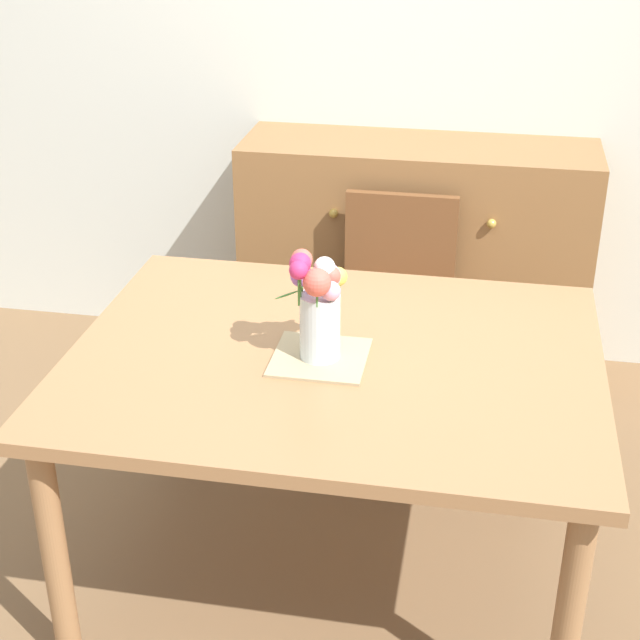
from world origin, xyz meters
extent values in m
plane|color=brown|center=(0.00, 0.00, 0.00)|extent=(12.00, 12.00, 0.00)
cube|color=silver|center=(0.00, 1.60, 1.40)|extent=(7.00, 0.10, 2.80)
cube|color=#9E7047|center=(0.00, 0.00, 0.76)|extent=(1.48, 1.16, 0.04)
cylinder|color=#9E7047|center=(-0.66, -0.50, 0.37)|extent=(0.07, 0.07, 0.74)
cylinder|color=#9E7047|center=(0.66, -0.50, 0.37)|extent=(0.07, 0.07, 0.74)
cylinder|color=#9E7047|center=(-0.66, 0.50, 0.37)|extent=(0.07, 0.07, 0.74)
cylinder|color=#9E7047|center=(0.66, 0.50, 0.37)|extent=(0.07, 0.07, 0.74)
cube|color=brown|center=(0.07, 0.84, 0.46)|extent=(0.42, 0.42, 0.04)
cylinder|color=brown|center=(0.25, 0.66, 0.22)|extent=(0.04, 0.04, 0.44)
cylinder|color=brown|center=(-0.11, 0.66, 0.22)|extent=(0.04, 0.04, 0.44)
cylinder|color=brown|center=(0.25, 1.02, 0.22)|extent=(0.04, 0.04, 0.44)
cylinder|color=brown|center=(-0.11, 1.02, 0.22)|extent=(0.04, 0.04, 0.44)
cube|color=brown|center=(0.07, 1.03, 0.69)|extent=(0.42, 0.04, 0.42)
cube|color=olive|center=(0.11, 1.33, 0.50)|extent=(1.40, 0.44, 1.00)
sphere|color=#B7933D|center=(-0.19, 1.10, 0.78)|extent=(0.04, 0.04, 0.04)
sphere|color=#B7933D|center=(0.41, 1.10, 0.78)|extent=(0.04, 0.04, 0.04)
sphere|color=#B7933D|center=(-0.19, 1.10, 0.38)|extent=(0.04, 0.04, 0.04)
sphere|color=#B7933D|center=(0.41, 1.10, 0.38)|extent=(0.04, 0.04, 0.04)
cube|color=tan|center=(-0.03, -0.03, 0.78)|extent=(0.26, 0.26, 0.01)
cylinder|color=silver|center=(-0.03, -0.03, 0.88)|extent=(0.11, 0.11, 0.19)
sphere|color=white|center=(-0.03, 0.00, 1.04)|extent=(0.06, 0.06, 0.06)
cylinder|color=#478438|center=(-0.03, 0.00, 1.00)|extent=(0.01, 0.01, 0.08)
sphere|color=#EA9EBC|center=(0.00, -0.07, 1.00)|extent=(0.05, 0.05, 0.05)
cylinder|color=#478438|center=(0.00, -0.07, 0.98)|extent=(0.01, 0.01, 0.04)
sphere|color=#E55B4C|center=(-0.01, 0.00, 1.02)|extent=(0.06, 0.06, 0.06)
cylinder|color=#478438|center=(-0.01, 0.00, 0.99)|extent=(0.01, 0.01, 0.05)
sphere|color=#E55B4C|center=(-0.09, -0.02, 1.07)|extent=(0.06, 0.06, 0.06)
cylinder|color=#478438|center=(-0.09, -0.02, 1.01)|extent=(0.01, 0.01, 0.10)
sphere|color=#EFD14C|center=(0.00, 0.04, 1.00)|extent=(0.05, 0.05, 0.05)
cylinder|color=#478438|center=(0.00, 0.04, 0.98)|extent=(0.01, 0.01, 0.03)
sphere|color=#EA9EBC|center=(-0.02, 0.01, 1.01)|extent=(0.07, 0.07, 0.07)
cylinder|color=#478438|center=(-0.02, 0.01, 0.98)|extent=(0.01, 0.01, 0.04)
sphere|color=#B266C6|center=(-0.09, 0.00, 1.01)|extent=(0.06, 0.06, 0.06)
cylinder|color=#478438|center=(-0.09, 0.00, 0.99)|extent=(0.01, 0.01, 0.05)
sphere|color=#D12D66|center=(-0.08, -0.06, 1.07)|extent=(0.06, 0.06, 0.06)
cylinder|color=#478438|center=(-0.08, -0.06, 1.02)|extent=(0.01, 0.01, 0.11)
sphere|color=#E55B4C|center=(-0.03, -0.09, 1.03)|extent=(0.08, 0.08, 0.08)
cylinder|color=#478438|center=(-0.03, -0.09, 1.00)|extent=(0.01, 0.01, 0.07)
sphere|color=#D12D66|center=(-0.08, -0.09, 1.06)|extent=(0.05, 0.05, 0.05)
cylinder|color=#478438|center=(-0.08, -0.09, 1.01)|extent=(0.01, 0.01, 0.10)
ellipsoid|color=#478438|center=(0.00, 0.02, 1.01)|extent=(0.06, 0.07, 0.02)
ellipsoid|color=#478438|center=(-0.01, 0.05, 1.00)|extent=(0.04, 0.07, 0.02)
ellipsoid|color=#478438|center=(-0.12, -0.06, 0.98)|extent=(0.07, 0.04, 0.04)
ellipsoid|color=#478438|center=(0.00, 0.02, 0.97)|extent=(0.06, 0.07, 0.03)
camera|label=1|loc=(0.39, -2.29, 2.06)|focal=53.21mm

